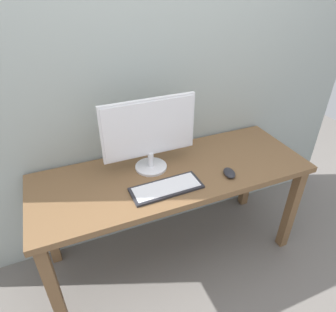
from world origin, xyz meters
name	(u,v)px	position (x,y,z in m)	size (l,w,h in m)	color
ground_plane	(172,251)	(0.00, 0.00, 0.00)	(6.00, 6.00, 0.00)	slate
wall_back	(150,32)	(0.00, 0.35, 1.50)	(3.25, 0.04, 3.00)	#9EA8A3
desk	(173,183)	(0.00, 0.00, 0.65)	(1.73, 0.63, 0.74)	brown
monitor	(149,132)	(-0.11, 0.09, 0.99)	(0.57, 0.20, 0.46)	silver
keyboard_primary	(166,188)	(-0.11, -0.15, 0.75)	(0.42, 0.17, 0.02)	#232328
mouse	(229,173)	(0.30, -0.17, 0.76)	(0.07, 0.11, 0.03)	#232328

